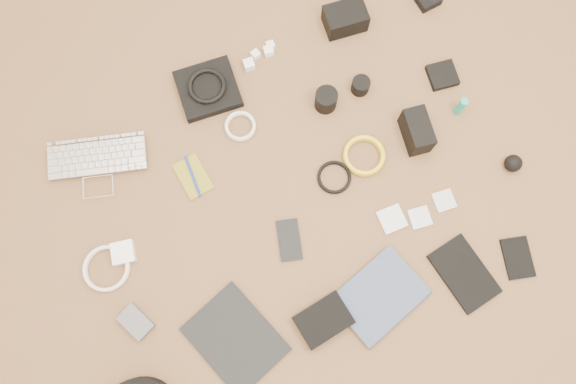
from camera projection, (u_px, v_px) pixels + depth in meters
name	position (u px, v px, depth m)	size (l,w,h in m)	color
laptop	(98.00, 170.00, 1.74)	(0.31, 0.21, 0.02)	silver
headphone_pouch	(208.00, 89.00, 1.80)	(0.19, 0.18, 0.03)	black
headphones	(207.00, 86.00, 1.78)	(0.12, 0.12, 0.02)	black
charger_a	(256.00, 54.00, 1.83)	(0.03, 0.03, 0.02)	white
charger_b	(268.00, 51.00, 1.84)	(0.03, 0.03, 0.03)	white
charger_c	(270.00, 46.00, 1.84)	(0.03, 0.03, 0.02)	white
charger_d	(249.00, 65.00, 1.82)	(0.03, 0.03, 0.03)	white
dslr_camera	(345.00, 19.00, 1.84)	(0.13, 0.09, 0.08)	black
notebook_olive	(193.00, 177.00, 1.75)	(0.08, 0.13, 0.01)	olive
pen_blue	(193.00, 176.00, 1.74)	(0.01, 0.01, 0.14)	#1629B4
cable_white_a	(241.00, 127.00, 1.78)	(0.10, 0.10, 0.01)	white
lens_a	(326.00, 100.00, 1.77)	(0.07, 0.07, 0.08)	black
lens_b	(361.00, 86.00, 1.79)	(0.06, 0.06, 0.05)	black
card_reader	(442.00, 75.00, 1.82)	(0.09, 0.09, 0.02)	black
power_brick	(123.00, 253.00, 1.68)	(0.07, 0.07, 0.03)	white
cable_white_b	(107.00, 269.00, 1.68)	(0.14, 0.14, 0.01)	white
cable_black	(334.00, 178.00, 1.74)	(0.11, 0.11, 0.01)	black
cable_yellow	(364.00, 156.00, 1.76)	(0.13, 0.13, 0.01)	yellow
flash	(417.00, 131.00, 1.73)	(0.07, 0.13, 0.10)	black
lens_cleaner	(461.00, 106.00, 1.76)	(0.02, 0.02, 0.09)	#1AAA97
battery_charger	(136.00, 322.00, 1.63)	(0.06, 0.10, 0.03)	#56555A
tablet	(236.00, 339.00, 1.63)	(0.21, 0.26, 0.01)	black
phone	(289.00, 240.00, 1.70)	(0.07, 0.13, 0.01)	black
filter_case_left	(392.00, 219.00, 1.71)	(0.08, 0.08, 0.01)	silver
filter_case_mid	(420.00, 218.00, 1.71)	(0.06, 0.06, 0.01)	silver
filter_case_right	(444.00, 201.00, 1.73)	(0.06, 0.06, 0.01)	silver
air_blower	(513.00, 163.00, 1.73)	(0.05, 0.05, 0.05)	black
drive_case	(323.00, 320.00, 1.63)	(0.15, 0.11, 0.04)	black
paperback	(401.00, 321.00, 1.63)	(0.19, 0.25, 0.02)	#3C4A65
notebook_black_a	(464.00, 274.00, 1.67)	(0.13, 0.21, 0.01)	black
notebook_black_b	(518.00, 258.00, 1.68)	(0.08, 0.12, 0.01)	black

